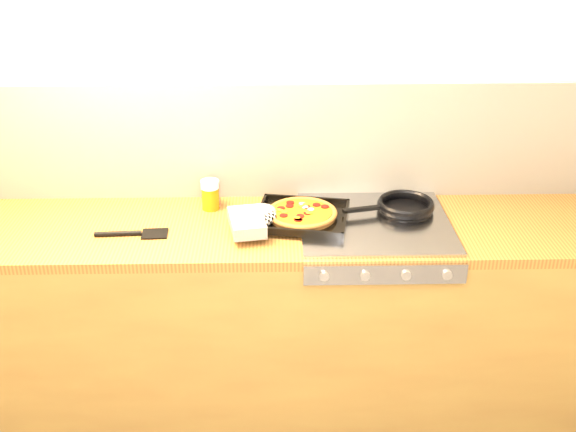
{
  "coord_description": "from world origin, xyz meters",
  "views": [
    {
      "loc": [
        0.05,
        -1.31,
        2.12
      ],
      "look_at": [
        0.1,
        1.08,
        0.95
      ],
      "focal_mm": 42.0,
      "sensor_mm": 36.0,
      "label": 1
    }
  ],
  "objects_px": {
    "pizza_on_tray": "(287,216)",
    "frying_pan": "(404,206)",
    "juice_glass": "(210,195)",
    "tomato_can": "(211,194)"
  },
  "relations": [
    {
      "from": "pizza_on_tray",
      "to": "frying_pan",
      "type": "distance_m",
      "value": 0.5
    },
    {
      "from": "frying_pan",
      "to": "juice_glass",
      "type": "bearing_deg",
      "value": 175.03
    },
    {
      "from": "pizza_on_tray",
      "to": "juice_glass",
      "type": "bearing_deg",
      "value": 153.53
    },
    {
      "from": "tomato_can",
      "to": "juice_glass",
      "type": "relative_size",
      "value": 0.84
    },
    {
      "from": "frying_pan",
      "to": "tomato_can",
      "type": "height_order",
      "value": "tomato_can"
    },
    {
      "from": "tomato_can",
      "to": "juice_glass",
      "type": "distance_m",
      "value": 0.03
    },
    {
      "from": "frying_pan",
      "to": "juice_glass",
      "type": "relative_size",
      "value": 3.2
    },
    {
      "from": "frying_pan",
      "to": "juice_glass",
      "type": "xyz_separation_m",
      "value": [
        -0.81,
        0.07,
        0.03
      ]
    },
    {
      "from": "frying_pan",
      "to": "tomato_can",
      "type": "bearing_deg",
      "value": 172.95
    },
    {
      "from": "frying_pan",
      "to": "tomato_can",
      "type": "distance_m",
      "value": 0.81
    }
  ]
}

